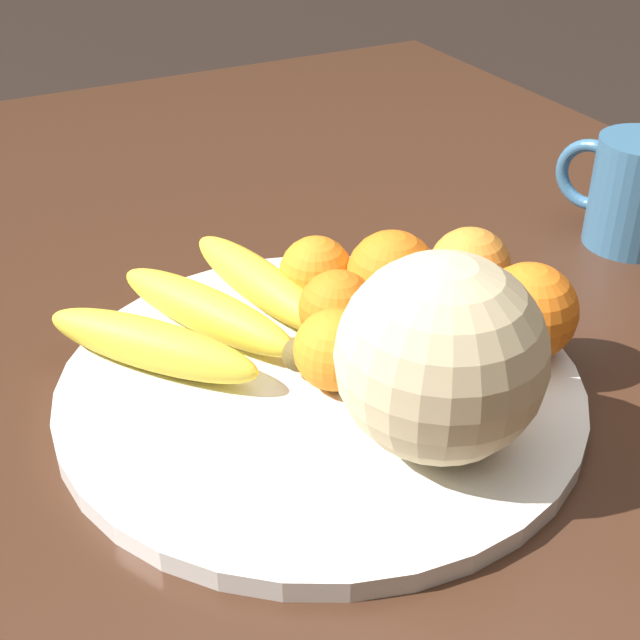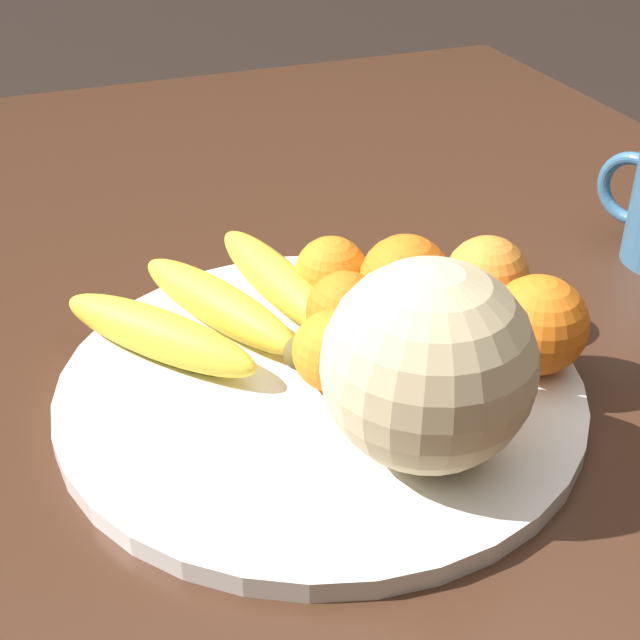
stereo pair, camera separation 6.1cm
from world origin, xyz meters
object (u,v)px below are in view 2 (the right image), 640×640
(orange_top_small, at_px, (487,278))
(produce_tag, at_px, (415,359))
(banana_bunch, at_px, (220,306))
(melon, at_px, (428,365))
(orange_back_left, at_px, (345,310))
(orange_mid_center, at_px, (334,272))
(fruit_bowl, at_px, (320,387))
(orange_back_right, at_px, (334,351))
(orange_front_right, at_px, (405,280))
(orange_front_left, at_px, (537,325))
(kitchen_table, at_px, (373,463))

(orange_top_small, height_order, produce_tag, orange_top_small)
(banana_bunch, distance_m, orange_top_small, 0.21)
(produce_tag, bearing_deg, orange_top_small, -31.22)
(melon, distance_m, orange_back_left, 0.14)
(orange_mid_center, distance_m, produce_tag, 0.10)
(melon, xyz_separation_m, orange_top_small, (0.13, -0.12, -0.03))
(fruit_bowl, height_order, produce_tag, produce_tag)
(fruit_bowl, bearing_deg, melon, -160.35)
(melon, xyz_separation_m, orange_back_right, (0.09, 0.03, -0.04))
(fruit_bowl, relative_size, orange_front_right, 5.24)
(orange_front_left, bearing_deg, orange_front_right, 33.37)
(banana_bunch, xyz_separation_m, orange_back_left, (-0.06, -0.08, 0.01))
(orange_front_left, distance_m, orange_top_small, 0.08)
(orange_top_small, xyz_separation_m, produce_tag, (-0.04, 0.08, -0.03))
(fruit_bowl, bearing_deg, produce_tag, -92.67)
(orange_mid_center, bearing_deg, fruit_bowl, 153.15)
(melon, xyz_separation_m, orange_front_left, (0.05, -0.12, -0.03))
(orange_back_right, xyz_separation_m, orange_top_small, (0.05, -0.15, 0.00))
(orange_front_right, xyz_separation_m, orange_top_small, (-0.01, -0.06, -0.00))
(orange_back_right, bearing_deg, orange_top_small, -72.33)
(banana_bunch, bearing_deg, orange_front_right, -130.34)
(melon, bearing_deg, orange_mid_center, -3.98)
(kitchen_table, xyz_separation_m, fruit_bowl, (0.00, 0.04, 0.09))
(kitchen_table, bearing_deg, produce_tag, -96.47)
(orange_mid_center, relative_size, produce_tag, 0.62)
(fruit_bowl, xyz_separation_m, orange_front_right, (0.05, -0.09, 0.04))
(orange_back_left, distance_m, produce_tag, 0.06)
(fruit_bowl, distance_m, orange_front_right, 0.11)
(produce_tag, bearing_deg, orange_front_right, 15.54)
(orange_mid_center, bearing_deg, melon, 176.02)
(fruit_bowl, bearing_deg, orange_back_right, -147.59)
(banana_bunch, relative_size, orange_top_small, 3.33)
(orange_front_left, height_order, orange_mid_center, orange_front_left)
(banana_bunch, relative_size, orange_front_left, 3.05)
(orange_back_right, bearing_deg, fruit_bowl, 32.41)
(fruit_bowl, relative_size, orange_back_right, 6.45)
(orange_front_left, height_order, orange_back_right, orange_front_left)
(banana_bunch, relative_size, orange_back_right, 3.78)
(melon, xyz_separation_m, banana_bunch, (0.19, 0.08, -0.05))
(orange_mid_center, bearing_deg, orange_back_right, 158.43)
(produce_tag, bearing_deg, orange_back_left, 77.35)
(orange_front_right, xyz_separation_m, produce_tag, (-0.05, 0.02, -0.03))
(produce_tag, bearing_deg, orange_back_right, 127.65)
(orange_front_right, height_order, orange_mid_center, orange_front_right)
(banana_bunch, xyz_separation_m, produce_tag, (-0.10, -0.12, -0.02))
(orange_front_right, height_order, orange_back_left, orange_front_right)
(fruit_bowl, xyz_separation_m, orange_back_right, (-0.01, -0.01, 0.04))
(orange_back_left, xyz_separation_m, orange_top_small, (0.00, -0.12, 0.00))
(fruit_bowl, xyz_separation_m, produce_tag, (-0.00, -0.07, 0.01))
(orange_front_left, height_order, orange_front_right, same)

